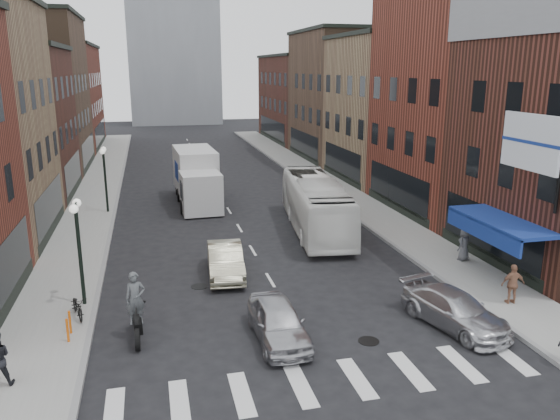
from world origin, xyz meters
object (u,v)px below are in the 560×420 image
at_px(parked_bicycle, 78,306).
at_px(ped_right_c, 464,244).
at_px(ped_right_b, 513,284).
at_px(billboard_sign, 532,144).
at_px(box_truck, 197,178).
at_px(bike_rack, 69,326).
at_px(transit_bus, 316,205).
at_px(curb_car, 455,310).
at_px(streetlamp_near, 78,233).
at_px(motorcycle_rider, 136,308).
at_px(sedan_left_far, 225,260).
at_px(sedan_left_near, 278,322).
at_px(streetlamp_far, 104,167).

bearing_deg(parked_bicycle, ped_right_c, -9.90).
xyz_separation_m(ped_right_b, ped_right_c, (0.87, 4.72, -0.00)).
distance_m(billboard_sign, ped_right_b, 5.23).
relative_size(billboard_sign, box_truck, 0.45).
distance_m(bike_rack, transit_bus, 15.60).
bearing_deg(ped_right_c, billboard_sign, 53.39).
relative_size(curb_car, ped_right_c, 2.78).
height_order(streetlamp_near, motorcycle_rider, streetlamp_near).
bearing_deg(box_truck, parked_bicycle, -111.70).
distance_m(streetlamp_near, sedan_left_far, 6.38).
distance_m(sedan_left_near, ped_right_c, 11.29).
bearing_deg(parked_bicycle, bike_rack, -110.67).
bearing_deg(transit_bus, motorcycle_rider, -124.25).
relative_size(box_truck, curb_car, 1.91).
relative_size(box_truck, ped_right_c, 5.30).
relative_size(motorcycle_rider, sedan_left_far, 0.57).
xyz_separation_m(streetlamp_far, sedan_left_far, (5.63, -12.00, -2.22)).
bearing_deg(streetlamp_far, motorcycle_rider, -83.35).
distance_m(billboard_sign, curb_car, 6.53).
height_order(billboard_sign, parked_bicycle, billboard_sign).
xyz_separation_m(streetlamp_near, box_truck, (5.64, 15.34, -1.18)).
height_order(box_truck, ped_right_b, box_truck).
distance_m(transit_bus, parked_bicycle, 14.52).
distance_m(parked_bicycle, ped_right_c, 16.76).
xyz_separation_m(streetlamp_near, transit_bus, (11.45, 7.64, -1.45)).
height_order(streetlamp_far, sedan_left_near, streetlamp_far).
relative_size(billboard_sign, motorcycle_rider, 1.56).
relative_size(streetlamp_far, motorcycle_rider, 1.73).
xyz_separation_m(bike_rack, sedan_left_near, (6.71, -1.52, 0.11)).
relative_size(streetlamp_far, box_truck, 0.50).
relative_size(sedan_left_near, parked_bicycle, 2.57).
xyz_separation_m(streetlamp_near, ped_right_b, (15.66, -3.75, -1.99)).
bearing_deg(streetlamp_near, bike_rack, -94.24).
relative_size(billboard_sign, ped_right_b, 2.40).
height_order(streetlamp_near, parked_bicycle, streetlamp_near).
bearing_deg(ped_right_b, parked_bicycle, -2.42).
relative_size(motorcycle_rider, ped_right_b, 1.53).
bearing_deg(bike_rack, ped_right_c, 12.39).
bearing_deg(sedan_left_near, ped_right_c, 26.54).
height_order(billboard_sign, ped_right_b, billboard_sign).
bearing_deg(bike_rack, motorcycle_rider, -8.77).
xyz_separation_m(streetlamp_near, parked_bicycle, (-0.10, -1.12, -2.36)).
bearing_deg(ped_right_b, motorcycle_rider, 4.09).
bearing_deg(streetlamp_far, streetlamp_near, -90.00).
height_order(sedan_left_near, parked_bicycle, sedan_left_near).
relative_size(streetlamp_near, ped_right_c, 2.67).
xyz_separation_m(sedan_left_near, parked_bicycle, (-6.61, 3.10, -0.12)).
xyz_separation_m(bike_rack, transit_bus, (11.65, 10.34, 0.91)).
height_order(sedan_left_far, curb_car, sedan_left_far).
height_order(box_truck, sedan_left_near, box_truck).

